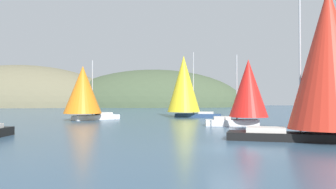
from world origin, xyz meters
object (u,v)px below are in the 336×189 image
Objects in this scene: sailboat_scarlet_sail at (327,61)px; sailboat_yellow_sail at (184,85)px; sailboat_orange_sail at (83,91)px; sailboat_pink_spinnaker at (330,93)px; sailboat_red_spinnaker at (247,90)px.

sailboat_yellow_sail is (-4.39, 35.62, 0.01)m from sailboat_scarlet_sail.
sailboat_yellow_sail is at bearing 25.72° from sailboat_orange_sail.
sailboat_scarlet_sail is at bearing -122.44° from sailboat_pink_spinnaker.
sailboat_red_spinnaker is 21.30m from sailboat_yellow_sail.
sailboat_scarlet_sail reaches higher than sailboat_yellow_sail.
sailboat_yellow_sail is (-30.39, -5.28, 1.14)m from sailboat_pink_spinnaker.
sailboat_scarlet_sail is at bearing -88.20° from sailboat_red_spinnaker.
sailboat_red_spinnaker is at bearing -79.34° from sailboat_yellow_sail.
sailboat_red_spinnaker is (-26.46, -26.15, -0.45)m from sailboat_pink_spinnaker.
sailboat_pink_spinnaker is 1.21× the size of sailboat_red_spinnaker.
sailboat_yellow_sail reaches higher than sailboat_orange_sail.
sailboat_orange_sail is at bearing -154.28° from sailboat_yellow_sail.
sailboat_orange_sail is 0.81× the size of sailboat_yellow_sail.
sailboat_pink_spinnaker is at bearing 44.66° from sailboat_red_spinnaker.
sailboat_red_spinnaker is at bearing 91.80° from sailboat_scarlet_sail.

